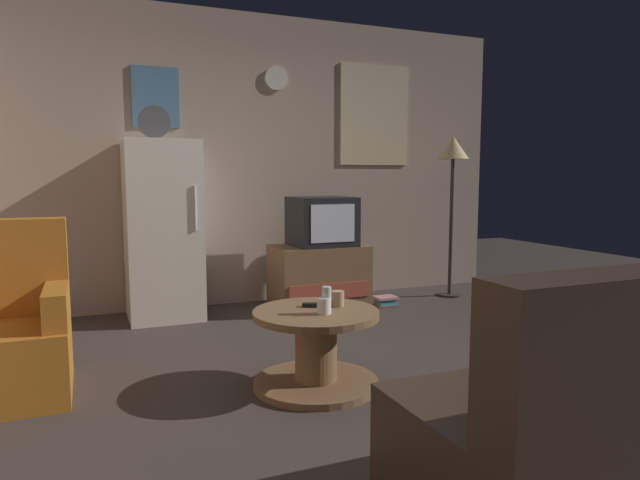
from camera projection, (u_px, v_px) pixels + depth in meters
ground_plane at (373, 385)px, 3.26m from camera, size 12.00×12.00×0.00m
wall_with_art at (254, 160)px, 5.36m from camera, size 5.20×0.12×2.70m
fridge at (163, 230)px, 4.75m from camera, size 0.60×0.62×1.77m
tv_stand at (319, 277)px, 5.15m from camera, size 0.84×0.53×0.58m
crt_tv at (322, 221)px, 5.11m from camera, size 0.54×0.51×0.44m
standing_lamp at (453, 160)px, 5.56m from camera, size 0.32×0.32×1.59m
coffee_table at (316, 349)px, 3.22m from camera, size 0.72×0.72×0.45m
wine_glass at (327, 300)px, 3.12m from camera, size 0.05×0.05×0.15m
mug_ceramic_white at (324, 306)px, 3.11m from camera, size 0.08×0.08×0.09m
mug_ceramic_tan at (338, 299)px, 3.29m from camera, size 0.08×0.08×0.09m
remote_control at (315, 305)px, 3.28m from camera, size 0.15×0.11×0.02m
armchair at (2, 335)px, 3.09m from camera, size 0.68×0.68×0.96m
couch at (633, 417)px, 2.10m from camera, size 1.70×0.80×0.92m
book_stack at (385, 301)px, 5.23m from camera, size 0.21×0.17×0.09m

